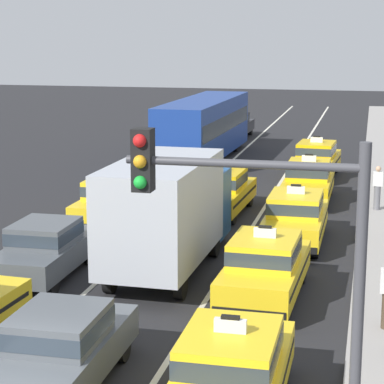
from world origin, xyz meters
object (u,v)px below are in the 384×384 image
at_px(sedan_center_nearest, 61,347).
at_px(box_truck_center_second, 170,209).
at_px(taxi_right_third, 295,217).
at_px(bus_left_fifth, 204,126).
at_px(sedan_left_sixth, 235,124).
at_px(taxi_right_fourth, 309,180).
at_px(sedan_left_second, 46,247).
at_px(traffic_light_pole, 276,280).
at_px(taxi_center_third, 221,191).
at_px(taxi_right_nearest, 231,372).
at_px(taxi_right_second, 265,266).
at_px(pedestrian_mid_block, 378,188).
at_px(taxi_right_fifth, 316,159).
at_px(taxi_left_third, 114,199).
at_px(sedan_left_fourth, 155,172).

relative_size(sedan_center_nearest, box_truck_center_second, 0.62).
bearing_deg(taxi_right_third, sedan_center_nearest, -106.20).
relative_size(bus_left_fifth, box_truck_center_second, 1.61).
distance_m(sedan_left_sixth, taxi_right_fourth, 19.16).
bearing_deg(sedan_left_second, sedan_center_nearest, -64.05).
bearing_deg(traffic_light_pole, sedan_left_sixth, 100.70).
xyz_separation_m(taxi_center_third, taxi_right_fourth, (2.99, 2.82, 0.00)).
height_order(taxi_right_nearest, taxi_right_second, same).
xyz_separation_m(sedan_left_sixth, taxi_center_third, (3.20, -20.95, 0.03)).
distance_m(bus_left_fifth, box_truck_center_second, 19.10).
bearing_deg(pedestrian_mid_block, sedan_left_second, -132.08).
bearing_deg(taxi_center_third, taxi_right_second, -72.19).
bearing_deg(taxi_center_third, sedan_left_second, -111.07).
bearing_deg(taxi_right_third, sedan_left_second, -141.75).
height_order(sedan_center_nearest, pedestrian_mid_block, pedestrian_mid_block).
relative_size(taxi_right_third, pedestrian_mid_block, 2.76).
distance_m(box_truck_center_second, taxi_right_fifth, 15.62).
xyz_separation_m(sedan_left_second, taxi_center_third, (3.28, 8.50, 0.03)).
relative_size(sedan_left_second, taxi_right_third, 0.95).
distance_m(taxi_left_third, sedan_left_fourth, 5.62).
bearing_deg(pedestrian_mid_block, sedan_left_fourth, 168.19).
height_order(sedan_left_second, box_truck_center_second, box_truck_center_second).
height_order(sedan_center_nearest, traffic_light_pole, traffic_light_pole).
distance_m(bus_left_fifth, taxi_right_second, 21.68).
height_order(sedan_left_sixth, taxi_right_second, taxi_right_second).
distance_m(sedan_center_nearest, taxi_right_second, 6.63).
bearing_deg(sedan_left_sixth, taxi_left_third, -90.54).
bearing_deg(taxi_right_fourth, taxi_right_fifth, 90.99).
height_order(taxi_center_third, taxi_right_second, same).
height_order(box_truck_center_second, taxi_right_fifth, box_truck_center_second).
height_order(sedan_left_second, taxi_center_third, taxi_center_third).
distance_m(taxi_left_third, box_truck_center_second, 5.82).
xyz_separation_m(taxi_center_third, taxi_right_second, (2.88, -8.96, 0.00)).
distance_m(taxi_right_third, taxi_right_fourth, 6.30).
relative_size(sedan_left_second, pedestrian_mid_block, 2.61).
xyz_separation_m(taxi_right_nearest, taxi_right_fourth, (-0.16, 18.08, 0.00)).
distance_m(sedan_left_second, taxi_center_third, 9.11).
xyz_separation_m(sedan_left_second, traffic_light_pole, (7.60, -10.36, 2.97)).
bearing_deg(traffic_light_pole, bus_left_fifth, 103.83).
relative_size(sedan_left_fourth, taxi_right_nearest, 0.95).
height_order(sedan_center_nearest, taxi_right_fifth, taxi_right_fifth).
height_order(sedan_left_sixth, taxi_right_fifth, taxi_right_fifth).
xyz_separation_m(taxi_right_second, taxi_right_third, (0.22, 5.48, 0.00)).
height_order(sedan_left_fourth, taxi_right_third, taxi_right_third).
distance_m(taxi_center_third, pedestrian_mid_block, 5.83).
relative_size(sedan_center_nearest, taxi_right_third, 0.94).
xyz_separation_m(sedan_left_second, bus_left_fifth, (0.05, 20.32, 0.97)).
distance_m(sedan_left_second, taxi_right_fourth, 12.95).
distance_m(taxi_left_third, taxi_right_second, 9.15).
bearing_deg(taxi_right_second, taxi_center_third, 107.81).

